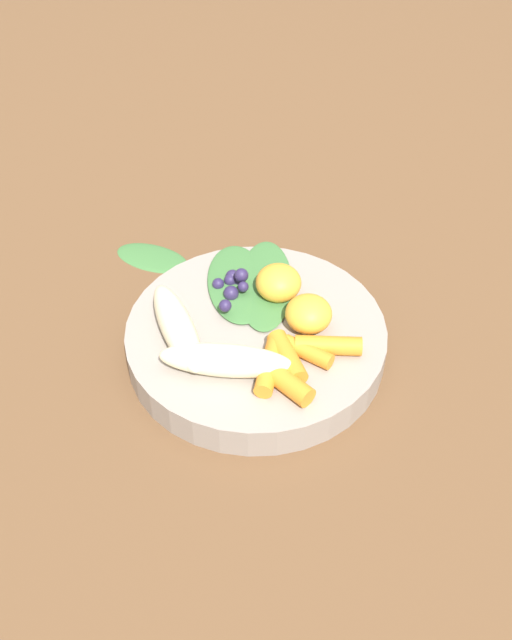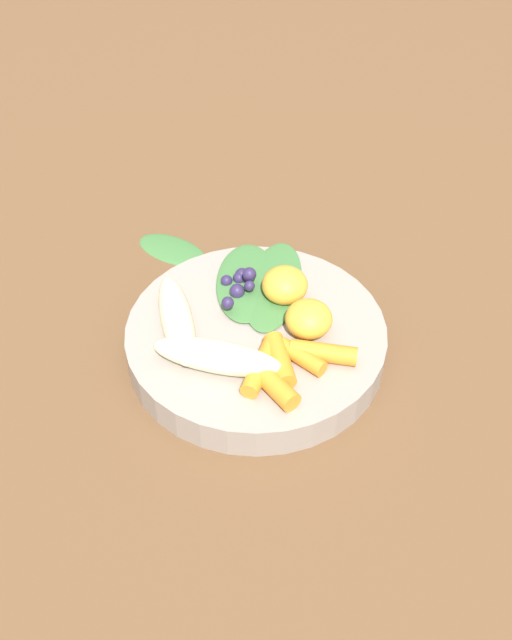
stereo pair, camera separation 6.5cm
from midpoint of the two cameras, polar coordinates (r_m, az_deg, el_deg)
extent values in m
plane|color=brown|center=(0.68, 2.74, -2.62)|extent=(2.40, 2.40, 0.00)
cylinder|color=gray|center=(0.67, 2.78, -1.70)|extent=(0.24, 0.24, 0.03)
ellipsoid|color=beige|center=(0.62, -0.19, -2.99)|extent=(0.12, 0.07, 0.03)
ellipsoid|color=beige|center=(0.65, -3.39, -0.09)|extent=(0.10, 0.10, 0.03)
ellipsoid|color=#F4A833|center=(0.68, 4.90, 2.69)|extent=(0.04, 0.04, 0.03)
ellipsoid|color=#F4A833|center=(0.65, 7.05, -0.05)|extent=(0.04, 0.04, 0.03)
cylinder|color=orange|center=(0.62, 3.42, -3.81)|extent=(0.03, 0.06, 0.02)
cylinder|color=orange|center=(0.61, 4.16, -4.89)|extent=(0.07, 0.04, 0.02)
cylinder|color=orange|center=(0.62, 4.87, -3.33)|extent=(0.05, 0.05, 0.02)
cylinder|color=orange|center=(0.63, 6.58, -3.06)|extent=(0.05, 0.02, 0.01)
cylinder|color=orange|center=(0.63, 8.17, -2.83)|extent=(0.06, 0.04, 0.02)
sphere|color=#2D234C|center=(0.70, 1.33, 3.17)|extent=(0.01, 0.01, 0.01)
sphere|color=#2D234C|center=(0.70, 1.98, 3.04)|extent=(0.01, 0.01, 0.01)
sphere|color=#2D234C|center=(0.69, 1.22, 2.14)|extent=(0.01, 0.01, 0.01)
sphere|color=#2D234C|center=(0.70, 1.55, 3.44)|extent=(0.01, 0.01, 0.01)
sphere|color=#2D234C|center=(0.69, 2.19, 3.49)|extent=(0.01, 0.01, 0.01)
sphere|color=#2D234C|center=(0.68, 2.22, 2.57)|extent=(0.01, 0.01, 0.01)
sphere|color=#2D234C|center=(0.66, 0.78, 1.43)|extent=(0.01, 0.01, 0.01)
sphere|color=#2D234C|center=(0.70, 0.34, 2.97)|extent=(0.01, 0.01, 0.01)
cylinder|color=white|center=(0.70, 2.64, 2.72)|extent=(0.05, 0.05, 0.00)
ellipsoid|color=#3D7038|center=(0.70, 4.06, 2.64)|extent=(0.10, 0.14, 0.01)
ellipsoid|color=#3D7038|center=(0.70, 1.92, 2.90)|extent=(0.11, 0.13, 0.01)
ellipsoid|color=#3D7038|center=(0.80, -4.29, 5.56)|extent=(0.09, 0.05, 0.01)
camera|label=1|loc=(0.03, -87.13, 2.78)|focal=40.73mm
camera|label=2|loc=(0.03, 92.87, -2.78)|focal=40.73mm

